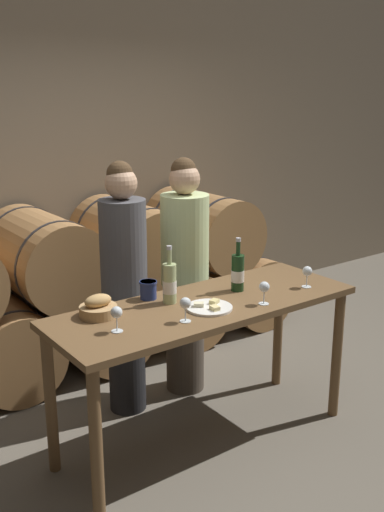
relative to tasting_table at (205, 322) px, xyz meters
name	(u,v)px	position (x,y,z in m)	size (l,w,h in m)	color
ground_plane	(205,439)	(0.00, 0.00, -0.78)	(10.00, 10.00, 0.00)	#665E51
stone_wall_back	(50,150)	(0.00, 2.08, 0.82)	(10.00, 0.12, 3.20)	#7F705B
barrel_stack	(90,288)	(0.00, 1.48, -0.20)	(3.60, 0.96, 1.23)	#9E7042
tasting_table	(205,322)	(0.00, 0.00, 0.00)	(1.85, 0.66, 0.90)	brown
person_left	(124,286)	(-0.18, 0.62, 0.09)	(0.30, 0.30, 1.67)	#232326
person_right	(185,275)	(0.30, 0.62, 0.07)	(0.33, 0.33, 1.65)	#4C4238
wine_bottle_red	(238,273)	(0.29, 0.06, 0.23)	(0.08, 0.08, 0.33)	#193819
wine_bottle_white	(170,283)	(-0.16, 0.12, 0.24)	(0.08, 0.08, 0.34)	#ADBC7F
blue_crock	(148,289)	(-0.23, 0.25, 0.18)	(0.10, 0.10, 0.11)	navy
bread_basket	(98,308)	(-0.59, 0.18, 0.17)	(0.21, 0.21, 0.12)	tan
cheese_plate	(209,307)	(-0.04, -0.09, 0.13)	(0.26, 0.26, 0.04)	white
wine_glass_far_left	(116,314)	(-0.62, -0.07, 0.22)	(0.06, 0.06, 0.14)	white
wine_glass_left	(185,304)	(-0.26, -0.16, 0.22)	(0.06, 0.06, 0.14)	white
wine_glass_center	(264,288)	(0.26, -0.21, 0.22)	(0.06, 0.06, 0.14)	white
wine_glass_right	(307,272)	(0.67, -0.15, 0.22)	(0.06, 0.06, 0.14)	white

